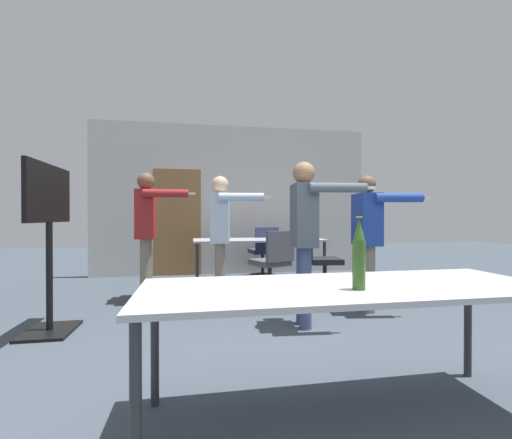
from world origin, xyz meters
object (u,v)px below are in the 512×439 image
(person_right_polo, at_px, (221,227))
(office_chair_side_rolled, at_px, (320,263))
(tv_screen, at_px, (49,230))
(person_far_watching, at_px, (147,223))
(beer_bottle, at_px, (359,255))
(office_chair_far_left, at_px, (264,253))
(person_center_tall, at_px, (305,226))
(person_left_plaid, at_px, (368,230))
(office_chair_near_pushed, at_px, (273,265))

(person_right_polo, height_order, office_chair_side_rolled, person_right_polo)
(tv_screen, relative_size, person_far_watching, 0.95)
(person_right_polo, height_order, beer_bottle, person_right_polo)
(office_chair_far_left, bearing_deg, office_chair_side_rolled, -75.27)
(person_center_tall, distance_m, office_chair_far_left, 2.96)
(person_far_watching, bearing_deg, person_right_polo, 66.15)
(tv_screen, distance_m, person_right_polo, 1.89)
(person_left_plaid, bearing_deg, office_chair_near_pushed, -125.57)
(office_chair_near_pushed, xyz_separation_m, office_chair_far_left, (0.19, 1.54, 0.00))
(person_right_polo, bearing_deg, office_chair_far_left, 161.03)
(tv_screen, relative_size, office_chair_near_pushed, 1.76)
(person_center_tall, xyz_separation_m, person_right_polo, (-0.79, 1.01, -0.04))
(tv_screen, relative_size, office_chair_side_rolled, 1.76)
(person_far_watching, height_order, office_chair_near_pushed, person_far_watching)
(person_far_watching, distance_m, office_chair_side_rolled, 2.55)
(office_chair_near_pushed, relative_size, beer_bottle, 2.44)
(beer_bottle, bearing_deg, person_right_polo, 100.46)
(office_chair_side_rolled, relative_size, office_chair_far_left, 1.00)
(person_far_watching, bearing_deg, tv_screen, -32.72)
(person_right_polo, relative_size, office_chair_far_left, 1.76)
(person_center_tall, distance_m, person_far_watching, 2.27)
(tv_screen, relative_size, beer_bottle, 4.29)
(person_center_tall, bearing_deg, office_chair_near_pushed, -173.55)
(office_chair_side_rolled, relative_size, beer_bottle, 2.44)
(office_chair_near_pushed, bearing_deg, person_right_polo, -177.20)
(person_center_tall, relative_size, person_right_polo, 1.03)
(office_chair_side_rolled, xyz_separation_m, beer_bottle, (-1.00, -3.20, 0.49))
(person_center_tall, distance_m, person_left_plaid, 1.03)
(person_far_watching, distance_m, office_chair_far_left, 2.48)
(person_left_plaid, height_order, beer_bottle, person_left_plaid)
(office_chair_side_rolled, bearing_deg, office_chair_far_left, -151.23)
(person_right_polo, bearing_deg, person_center_tall, 45.35)
(person_left_plaid, relative_size, person_right_polo, 0.99)
(person_center_tall, height_order, office_chair_near_pushed, person_center_tall)
(office_chair_near_pushed, distance_m, beer_bottle, 3.13)
(tv_screen, relative_size, person_center_tall, 0.97)
(person_right_polo, xyz_separation_m, office_chair_near_pushed, (0.76, 0.34, -0.56))
(beer_bottle, bearing_deg, office_chair_far_left, 84.61)
(person_far_watching, bearing_deg, office_chair_near_pushed, 87.06)
(tv_screen, distance_m, office_chair_side_rolled, 3.51)
(office_chair_near_pushed, height_order, office_chair_far_left, office_chair_far_left)
(person_left_plaid, xyz_separation_m, person_right_polo, (-1.72, 0.58, 0.02))
(person_far_watching, distance_m, office_chair_near_pushed, 1.83)
(office_chair_far_left, relative_size, beer_bottle, 2.45)
(person_right_polo, xyz_separation_m, beer_bottle, (0.51, -2.74, -0.07))
(person_right_polo, bearing_deg, tv_screen, -58.66)
(person_center_tall, bearing_deg, tv_screen, -90.50)
(beer_bottle, bearing_deg, tv_screen, 138.59)
(person_center_tall, relative_size, office_chair_far_left, 1.81)
(person_center_tall, height_order, person_far_watching, person_far_watching)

